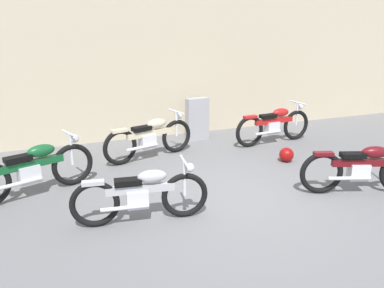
{
  "coord_description": "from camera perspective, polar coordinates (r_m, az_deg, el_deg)",
  "views": [
    {
      "loc": [
        -2.69,
        -4.83,
        2.65
      ],
      "look_at": [
        -0.29,
        1.43,
        0.55
      ],
      "focal_mm": 34.79,
      "sensor_mm": 36.0,
      "label": 1
    }
  ],
  "objects": [
    {
      "name": "ground_plane",
      "position": [
        6.13,
        7.44,
        -8.37
      ],
      "size": [
        40.0,
        40.0,
        0.0
      ],
      "primitive_type": "plane",
      "color": "slate"
    },
    {
      "name": "building_wall",
      "position": [
        9.43,
        -4.4,
        12.01
      ],
      "size": [
        18.0,
        0.3,
        3.54
      ],
      "primitive_type": "cube",
      "color": "beige",
      "rests_on": "ground_plane"
    },
    {
      "name": "stone_marker",
      "position": [
        9.08,
        0.8,
        3.83
      ],
      "size": [
        0.58,
        0.26,
        1.04
      ],
      "primitive_type": "cube",
      "rotation": [
        0.0,
        0.0,
        0.12
      ],
      "color": "#9E9EA3",
      "rests_on": "ground_plane"
    },
    {
      "name": "helmet",
      "position": [
        7.9,
        14.28,
        -1.6
      ],
      "size": [
        0.3,
        0.3,
        0.3
      ],
      "primitive_type": "sphere",
      "color": "maroon",
      "rests_on": "ground_plane"
    },
    {
      "name": "motorcycle_silver",
      "position": [
        5.3,
        -7.68,
        -7.67
      ],
      "size": [
        1.93,
        0.54,
        0.87
      ],
      "rotation": [
        0.0,
        0.0,
        -0.14
      ],
      "color": "black",
      "rests_on": "ground_plane"
    },
    {
      "name": "motorcycle_maroon",
      "position": [
        6.75,
        24.74,
        -3.35
      ],
      "size": [
        1.97,
        0.88,
        0.92
      ],
      "rotation": [
        0.0,
        0.0,
        -0.34
      ],
      "color": "black",
      "rests_on": "ground_plane"
    },
    {
      "name": "motorcycle_green",
      "position": [
        6.57,
        -23.21,
        -3.57
      ],
      "size": [
        2.02,
        0.92,
        0.95
      ],
      "rotation": [
        0.0,
        0.0,
        0.35
      ],
      "color": "black",
      "rests_on": "ground_plane"
    },
    {
      "name": "motorcycle_red",
      "position": [
        9.04,
        12.52,
        2.92
      ],
      "size": [
        2.1,
        0.59,
        0.94
      ],
      "rotation": [
        0.0,
        0.0,
        0.08
      ],
      "color": "black",
      "rests_on": "ground_plane"
    },
    {
      "name": "motorcycle_cream",
      "position": [
        7.84,
        -6.4,
        1.01
      ],
      "size": [
        2.04,
        0.78,
        0.94
      ],
      "rotation": [
        0.0,
        0.0,
        0.27
      ],
      "color": "black",
      "rests_on": "ground_plane"
    }
  ]
}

